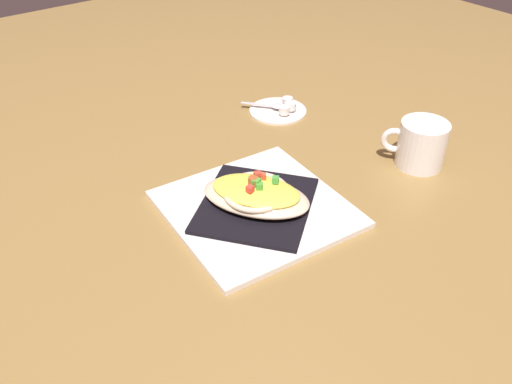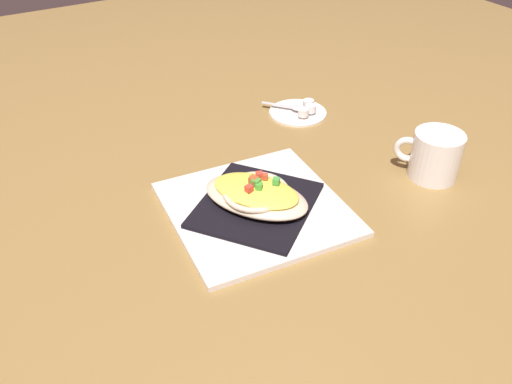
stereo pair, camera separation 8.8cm
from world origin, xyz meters
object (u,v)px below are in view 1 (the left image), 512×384
object	(u,v)px
square_plate	(256,209)
creamer_saucer	(278,110)
gratin_dish	(256,194)
spoon	(274,106)
creamer_cup_1	(291,106)
coffee_mug	(421,146)
creamer_cup_0	(284,110)
creamer_cup_2	(288,101)

from	to	relation	value
square_plate	creamer_saucer	world-z (taller)	same
gratin_dish	spoon	bearing A→B (deg)	135.98
gratin_dish	creamer_cup_1	world-z (taller)	gratin_dish
coffee_mug	creamer_cup_1	bearing A→B (deg)	-169.57
creamer_saucer	creamer_cup_1	xyz separation A→B (m)	(0.02, 0.02, 0.01)
creamer_cup_0	creamer_cup_1	distance (m)	0.02
creamer_saucer	creamer_cup_0	bearing A→B (deg)	-11.58
square_plate	gratin_dish	world-z (taller)	gratin_dish
gratin_dish	creamer_saucer	size ratio (longest dim) A/B	1.66
square_plate	creamer_cup_0	xyz separation A→B (m)	(-0.23, 0.25, 0.01)
gratin_dish	square_plate	bearing A→B (deg)	-53.52
coffee_mug	creamer_cup_0	size ratio (longest dim) A/B	4.50
square_plate	coffee_mug	bearing A→B (deg)	77.71
coffee_mug	creamer_saucer	size ratio (longest dim) A/B	0.85
creamer_cup_1	square_plate	bearing A→B (deg)	-49.92
creamer_saucer	creamer_cup_1	size ratio (longest dim) A/B	5.31
gratin_dish	creamer_cup_0	size ratio (longest dim) A/B	8.83
square_plate	coffee_mug	distance (m)	0.34
creamer_saucer	spoon	xyz separation A→B (m)	(-0.01, -0.01, 0.01)
coffee_mug	creamer_cup_1	size ratio (longest dim) A/B	4.50
creamer_saucer	creamer_cup_1	distance (m)	0.03
creamer_saucer	creamer_cup_2	world-z (taller)	creamer_cup_2
creamer_saucer	creamer_cup_2	size ratio (longest dim) A/B	5.31
gratin_dish	creamer_cup_2	world-z (taller)	gratin_dish
creamer_cup_1	spoon	bearing A→B (deg)	-140.01
gratin_dish	spoon	distance (m)	0.36
coffee_mug	creamer_cup_0	bearing A→B (deg)	-164.97
coffee_mug	creamer_cup_2	world-z (taller)	coffee_mug
gratin_dish	creamer_saucer	xyz separation A→B (m)	(-0.26, 0.26, -0.03)
coffee_mug	creamer_saucer	xyz separation A→B (m)	(-0.33, -0.07, -0.03)
creamer_saucer	creamer_cup_0	distance (m)	0.03
creamer_cup_1	creamer_cup_2	bearing A→B (deg)	155.77
gratin_dish	creamer_saucer	distance (m)	0.36
spoon	creamer_cup_1	size ratio (longest dim) A/B	3.57
creamer_cup_2	gratin_dish	bearing A→B (deg)	-48.31
square_plate	creamer_cup_1	distance (m)	0.36
creamer_saucer	creamer_cup_2	bearing A→B (deg)	91.56
coffee_mug	spoon	size ratio (longest dim) A/B	1.26
square_plate	creamer_cup_0	bearing A→B (deg)	131.92
gratin_dish	creamer_cup_0	bearing A→B (deg)	131.92
gratin_dish	coffee_mug	xyz separation A→B (m)	(0.07, 0.33, 0.00)
coffee_mug	creamer_cup_0	distance (m)	0.31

